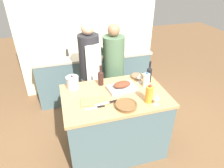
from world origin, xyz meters
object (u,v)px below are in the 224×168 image
Objects in this scene: cutting_board at (94,101)px; person_cook_aproned at (90,69)px; wine_bottle_green at (101,77)px; condiment_bottle_extra at (101,51)px; mixing_bowl at (137,76)px; juice_jug at (149,94)px; condiment_bottle_short at (67,53)px; person_cook_guest at (114,68)px; milk_jug at (146,80)px; condiment_bottle_tall at (106,51)px; knife_chef at (107,103)px; wicker_basket at (126,105)px; knife_paring at (96,108)px; roasting_pan at (122,87)px; wine_bottle_dark at (149,74)px; wine_glass_right at (157,97)px; wine_glass_left at (139,76)px; stock_pot at (73,83)px.

person_cook_aproned is at bearing 82.22° from cutting_board.
wine_bottle_green is 1.08m from condiment_bottle_extra.
cutting_board is 0.83m from mixing_bowl.
juice_jug is 1.66× the size of condiment_bottle_short.
person_cook_guest is (-0.13, 1.04, -0.14)m from juice_jug.
condiment_bottle_tall is (-0.23, 1.22, -0.03)m from milk_jug.
condiment_bottle_extra is (0.28, 1.51, 0.03)m from knife_chef.
juice_jug reaches higher than wicker_basket.
person_cook_aproned is 1.04× the size of person_cook_guest.
condiment_bottle_short is at bearing 98.04° from person_cook_aproned.
wine_bottle_green is at bearing 69.90° from knife_paring.
condiment_bottle_tall reaches higher than roasting_pan.
mixing_bowl is at bearing 58.10° from wicker_basket.
milk_jug is at bearing 70.62° from juice_jug.
wine_glass_right is at bearing -105.62° from wine_bottle_dark.
milk_jug is 0.76m from person_cook_guest.
condiment_bottle_tall is 0.10m from condiment_bottle_extra.
wine_bottle_dark is 0.93m from person_cook_aproned.
knife_paring is at bearing 166.02° from wicker_basket.
person_cook_guest reaches higher than wine_glass_left.
wine_bottle_dark is 0.19× the size of person_cook_guest.
condiment_bottle_extra reaches higher than knife_paring.
juice_jug is 0.35m from milk_jug.
person_cook_guest reaches higher than condiment_bottle_extra.
wine_glass_left is 1.12m from condiment_bottle_tall.
wine_bottle_green is 0.18× the size of person_cook_guest.
wine_glass_left is (0.70, 0.28, 0.09)m from cutting_board.
condiment_bottle_tall is (0.37, 1.47, 0.05)m from knife_chef.
wine_bottle_dark reaches higher than knife_paring.
person_cook_aproned is (-0.06, 0.48, -0.10)m from wine_bottle_green.
wine_glass_left is 1.01× the size of condiment_bottle_short.
condiment_bottle_extra is at bearing 73.26° from cutting_board.
condiment_bottle_short reaches higher than knife_chef.
condiment_bottle_extra is (0.43, 1.42, 0.05)m from cutting_board.
person_cook_guest reaches higher than wine_glass_right.
wicker_basket is 0.60m from wine_bottle_green.
wine_bottle_dark reaches higher than stock_pot.
wine_glass_right is 1.06× the size of condiment_bottle_short.
condiment_bottle_tall is at bearing 75.89° from knife_chef.
milk_jug is (0.41, 0.36, 0.07)m from wicker_basket.
knife_chef is at bearing -78.90° from condiment_bottle_short.
cutting_board is 1.65× the size of milk_jug.
condiment_bottle_extra is at bearing 97.26° from juice_jug.
milk_jug is at bearing -56.22° from condiment_bottle_short.
person_cook_guest reaches higher than wicker_basket.
wicker_basket is at bearing -136.70° from wine_bottle_dark.
milk_jug is at bearing 82.28° from wine_glass_right.
roasting_pan is at bearing 44.04° from knife_chef.
juice_jug is at bearing -98.56° from mixing_bowl.
wine_glass_left is 0.53m from wine_glass_right.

